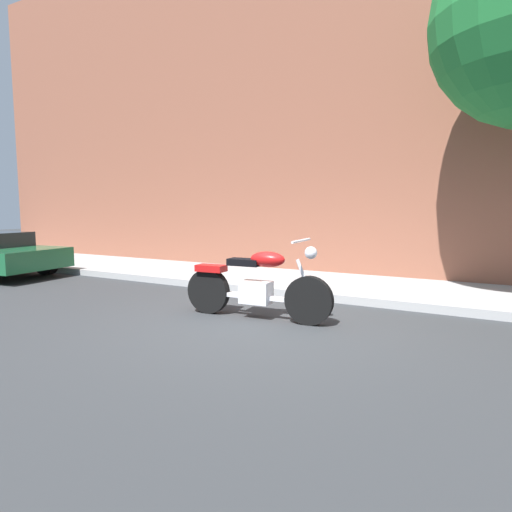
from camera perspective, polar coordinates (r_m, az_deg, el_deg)
The scene contains 4 objects.
ground_plane at distance 6.07m, azimuth 1.18°, elevation -8.92°, with size 60.00×60.00×0.00m, color #303335.
sidewalk at distance 8.76m, azimuth 10.39°, elevation -3.83°, with size 24.03×2.48×0.14m, color #A1A1A1.
building_facade at distance 10.38m, azimuth 13.67°, elevation 20.55°, with size 24.03×0.50×8.37m, color brown.
motorcycle at distance 6.28m, azimuth -0.00°, elevation -3.98°, with size 2.27×0.70×1.17m.
Camera 1 is at (2.73, -5.19, 1.59)m, focal length 30.49 mm.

